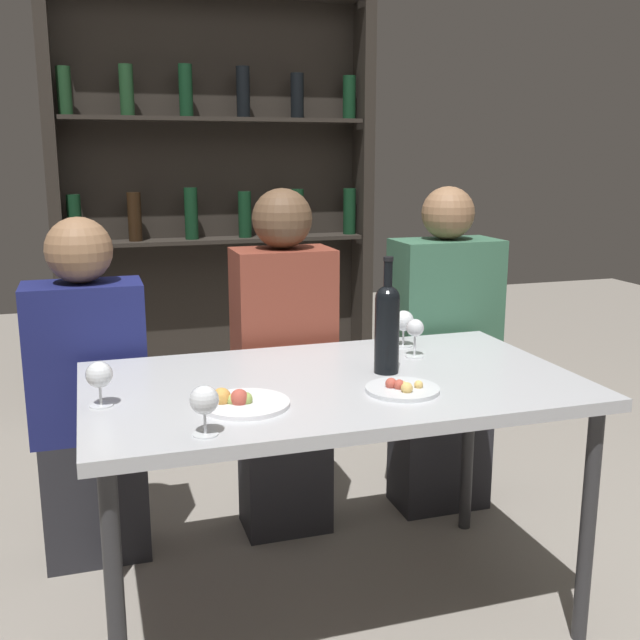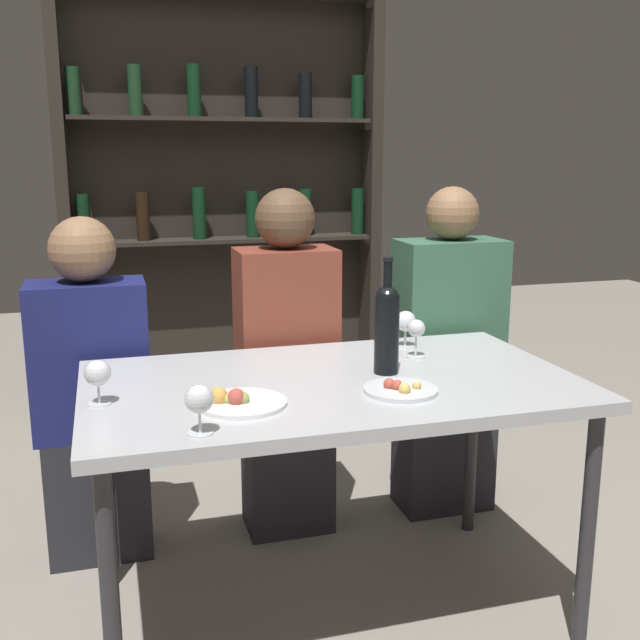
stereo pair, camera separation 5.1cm
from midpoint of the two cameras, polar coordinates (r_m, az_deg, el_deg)
ground_plane at (r=2.49m, az=1.47°, el=-21.19°), size 10.00×10.00×0.00m
dining_table at (r=2.19m, az=1.57°, el=-6.10°), size 1.41×0.82×0.75m
wine_rack_wall at (r=3.92m, az=-6.95°, el=10.47°), size 1.63×0.21×2.42m
wine_bottle at (r=2.21m, az=5.78°, el=-0.34°), size 0.07×0.07×0.35m
wine_glass_0 at (r=2.53m, az=7.12°, el=-0.18°), size 0.07×0.07×0.12m
wine_glass_1 at (r=2.40m, az=7.95°, el=-0.81°), size 0.06×0.06×0.12m
wine_glass_2 at (r=2.01m, az=-15.88°, el=-4.01°), size 0.07×0.07×0.12m
wine_glass_3 at (r=1.75m, az=-8.36°, el=-6.10°), size 0.07×0.07×0.12m
food_plate_0 at (r=2.07m, az=6.87°, el=-5.25°), size 0.20×0.20×0.04m
food_plate_1 at (r=1.95m, az=-5.49°, el=-6.20°), size 0.23×0.23×0.05m
seated_person_left at (r=2.66m, az=-16.40°, el=-5.89°), size 0.38×0.22×1.19m
seated_person_center at (r=2.72m, az=-2.10°, el=-3.98°), size 0.35×0.22×1.27m
seated_person_right at (r=2.94m, az=10.12°, el=-3.15°), size 0.40×0.22×1.27m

